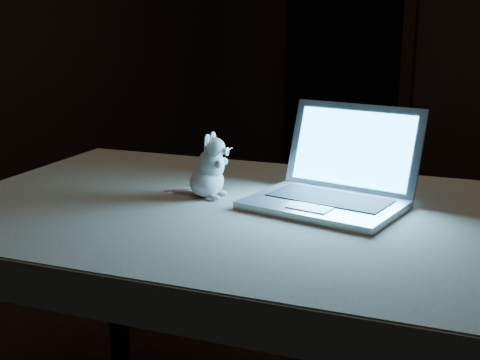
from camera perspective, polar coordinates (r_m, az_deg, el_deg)
The scene contains 5 objects.
doorway at distance 4.66m, azimuth 9.12°, elevation 11.31°, with size 1.06×0.36×2.13m, color black, non-canonical shape.
table at distance 1.87m, azimuth 0.05°, elevation -14.36°, with size 1.49×0.96×0.80m, color black, non-canonical shape.
tablecloth at distance 1.81m, azimuth -1.49°, elevation -3.05°, with size 1.59×1.06×0.10m, color beige, non-canonical shape.
laptop at distance 1.68m, azimuth 7.58°, elevation 1.81°, with size 0.39×0.34×0.27m, color #AEAEB2, non-canonical shape.
plush_mouse at distance 1.79m, azimuth -2.99°, elevation 1.30°, with size 0.13×0.13×0.18m, color silver, non-canonical shape.
Camera 1 is at (0.93, -1.68, 1.30)m, focal length 48.00 mm.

